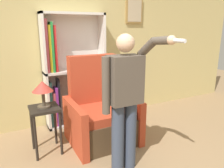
{
  "coord_description": "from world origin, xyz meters",
  "views": [
    {
      "loc": [
        -1.06,
        -1.77,
        1.72
      ],
      "look_at": [
        0.19,
        0.66,
        1.0
      ],
      "focal_mm": 35.0,
      "sensor_mm": 36.0,
      "label": 1
    }
  ],
  "objects": [
    {
      "name": "armchair",
      "position": [
        0.21,
        1.11,
        0.39
      ],
      "size": [
        0.97,
        0.89,
        1.29
      ],
      "color": "#4C3823",
      "rests_on": "ground_plane"
    },
    {
      "name": "table_lamp",
      "position": [
        -0.61,
        1.11,
        0.94
      ],
      "size": [
        0.28,
        0.28,
        0.36
      ],
      "color": "#4C4233",
      "rests_on": "side_table"
    },
    {
      "name": "side_table",
      "position": [
        -0.61,
        1.11,
        0.52
      ],
      "size": [
        0.38,
        0.38,
        0.67
      ],
      "color": "black",
      "rests_on": "ground_plane"
    },
    {
      "name": "bookcase",
      "position": [
        -0.04,
        1.87,
        0.95
      ],
      "size": [
        1.07,
        0.28,
        1.95
      ],
      "color": "silver",
      "rests_on": "ground_plane"
    },
    {
      "name": "person_standing",
      "position": [
        0.16,
        0.29,
        0.93
      ],
      "size": [
        0.53,
        0.78,
        1.65
      ],
      "color": "#384256",
      "rests_on": "ground_plane"
    },
    {
      "name": "wall_back",
      "position": [
        0.01,
        2.03,
        1.4
      ],
      "size": [
        8.0,
        0.11,
        2.8
      ],
      "color": "tan",
      "rests_on": "ground_plane"
    }
  ]
}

